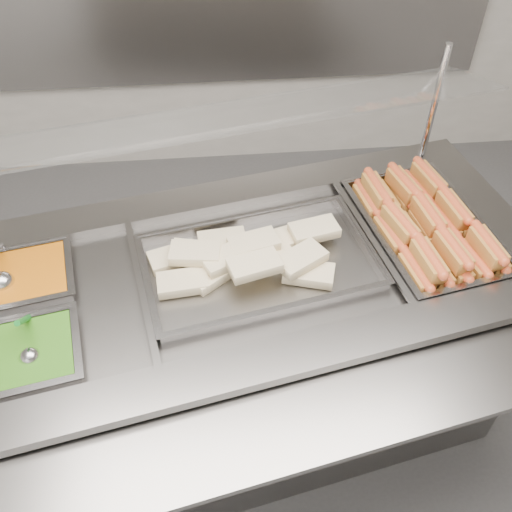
{
  "coord_description": "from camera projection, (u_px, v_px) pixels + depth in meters",
  "views": [
    {
      "loc": [
        -0.15,
        -0.8,
        2.34
      ],
      "look_at": [
        -0.03,
        0.51,
        1.01
      ],
      "focal_mm": 40.0,
      "sensor_mm": 36.0,
      "label": 1
    }
  ],
  "objects": [
    {
      "name": "serving_spoon",
      "position": [
        29.0,
        351.0,
        1.63
      ],
      "size": [
        0.07,
        0.18,
        0.16
      ],
      "color": "#BAB9BF",
      "rests_on": "pan_peas"
    },
    {
      "name": "sneeze_guard",
      "position": [
        217.0,
        122.0,
        1.76
      ],
      "size": [
        1.83,
        0.67,
        0.48
      ],
      "color": "silver",
      "rests_on": "steam_counter"
    },
    {
      "name": "pan_beans",
      "position": [
        21.0,
        285.0,
        1.87
      ],
      "size": [
        0.37,
        0.32,
        0.11
      ],
      "color": "gray",
      "rests_on": "steam_counter"
    },
    {
      "name": "pan_wraps",
      "position": [
        259.0,
        267.0,
        1.91
      ],
      "size": [
        0.82,
        0.58,
        0.08
      ],
      "color": "gray",
      "rests_on": "steam_counter"
    },
    {
      "name": "steam_counter",
      "position": [
        243.0,
        351.0,
        2.23
      ],
      "size": [
        2.19,
        1.3,
        0.98
      ],
      "color": "slate",
      "rests_on": "ground"
    },
    {
      "name": "pan_hotdogs",
      "position": [
        423.0,
        234.0,
        2.05
      ],
      "size": [
        0.48,
        0.66,
        0.11
      ],
      "color": "gray",
      "rests_on": "steam_counter"
    },
    {
      "name": "tortilla_wraps",
      "position": [
        240.0,
        257.0,
        1.89
      ],
      "size": [
        0.67,
        0.31,
        0.1
      ],
      "color": "tan",
      "rests_on": "pan_wraps"
    },
    {
      "name": "tray_rail",
      "position": [
        296.0,
        421.0,
        1.54
      ],
      "size": [
        1.98,
        0.78,
        0.06
      ],
      "color": "gray",
      "rests_on": "steam_counter"
    },
    {
      "name": "hotdogs_in_buns",
      "position": [
        426.0,
        224.0,
        2.0
      ],
      "size": [
        0.43,
        0.61,
        0.13
      ],
      "color": "#B05E24",
      "rests_on": "pan_hotdogs"
    },
    {
      "name": "pan_peas",
      "position": [
        23.0,
        363.0,
        1.66
      ],
      "size": [
        0.37,
        0.32,
        0.11
      ],
      "color": "gray",
      "rests_on": "steam_counter"
    },
    {
      "name": "ladle",
      "position": [
        2.0,
        281.0,
        1.82
      ],
      "size": [
        0.08,
        0.21,
        0.16
      ],
      "color": "#BAB9BF",
      "rests_on": "pan_beans"
    }
  ]
}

